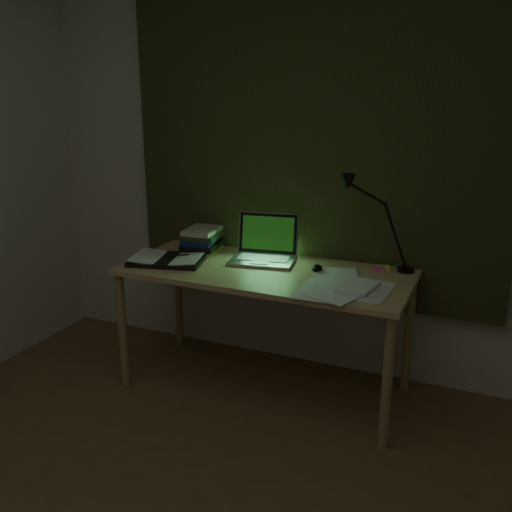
{
  "coord_description": "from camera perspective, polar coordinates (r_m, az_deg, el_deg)",
  "views": [
    {
      "loc": [
        1.01,
        -1.11,
        1.66
      ],
      "look_at": [
        -0.12,
        1.46,
        0.82
      ],
      "focal_mm": 40.0,
      "sensor_mm": 36.0,
      "label": 1
    }
  ],
  "objects": [
    {
      "name": "open_textbook",
      "position": [
        3.24,
        -8.81,
        -0.28
      ],
      "size": [
        0.46,
        0.38,
        0.03
      ],
      "primitive_type": null,
      "rotation": [
        0.0,
        0.0,
        0.25
      ],
      "color": "white",
      "rests_on": "desk"
    },
    {
      "name": "wall_back",
      "position": [
        3.3,
        5.77,
        9.42
      ],
      "size": [
        3.5,
        0.0,
        2.5
      ],
      "primitive_type": "cube",
      "color": "silver",
      "rests_on": "ground"
    },
    {
      "name": "desk",
      "position": [
        3.2,
        0.87,
        -7.44
      ],
      "size": [
        1.56,
        0.68,
        0.71
      ],
      "primitive_type": null,
      "color": "tan",
      "rests_on": "floor"
    },
    {
      "name": "loose_papers",
      "position": [
        2.86,
        9.14,
        -2.76
      ],
      "size": [
        0.37,
        0.39,
        0.02
      ],
      "primitive_type": null,
      "rotation": [
        0.0,
        0.0,
        0.0
      ],
      "color": "white",
      "rests_on": "desk"
    },
    {
      "name": "sticky_pink",
      "position": [
        3.13,
        12.15,
        -1.26
      ],
      "size": [
        0.08,
        0.08,
        0.01
      ],
      "primitive_type": "cube",
      "rotation": [
        0.0,
        0.0,
        0.31
      ],
      "color": "pink",
      "rests_on": "desk"
    },
    {
      "name": "laptop",
      "position": [
        3.17,
        0.66,
        1.57
      ],
      "size": [
        0.41,
        0.45,
        0.25
      ],
      "primitive_type": null,
      "rotation": [
        0.0,
        0.0,
        0.17
      ],
      "color": "#A2A2A6",
      "rests_on": "desk"
    },
    {
      "name": "desk_lamp",
      "position": [
        3.08,
        15.06,
        2.86
      ],
      "size": [
        0.38,
        0.32,
        0.49
      ],
      "primitive_type": null,
      "rotation": [
        0.0,
        0.0,
        -0.21
      ],
      "color": "black",
      "rests_on": "desk"
    },
    {
      "name": "book_stack",
      "position": [
        3.38,
        -5.44,
        1.63
      ],
      "size": [
        0.21,
        0.25,
        0.15
      ],
      "primitive_type": null,
      "rotation": [
        0.0,
        0.0,
        0.09
      ],
      "color": "white",
      "rests_on": "desk"
    },
    {
      "name": "curtain",
      "position": [
        3.24,
        5.65,
        12.86
      ],
      "size": [
        2.2,
        0.06,
        2.0
      ],
      "primitive_type": "cube",
      "color": "#31341A",
      "rests_on": "wall_back"
    },
    {
      "name": "mouse",
      "position": [
        3.06,
        6.11,
        -1.22
      ],
      "size": [
        0.06,
        0.09,
        0.03
      ],
      "primitive_type": "ellipsoid",
      "rotation": [
        0.0,
        0.0,
        0.08
      ],
      "color": "black",
      "rests_on": "desk"
    },
    {
      "name": "sticky_yellow",
      "position": [
        3.16,
        12.64,
        -1.15
      ],
      "size": [
        0.08,
        0.08,
        0.01
      ],
      "primitive_type": "cube",
      "rotation": [
        0.0,
        0.0,
        0.27
      ],
      "color": "#FFFE35",
      "rests_on": "desk"
    }
  ]
}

